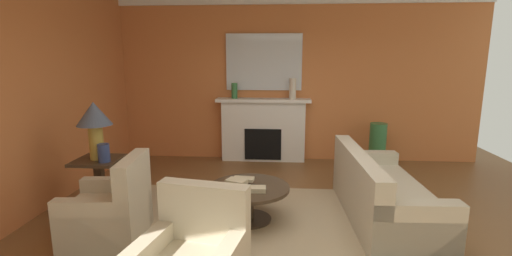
{
  "coord_description": "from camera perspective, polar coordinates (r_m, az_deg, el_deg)",
  "views": [
    {
      "loc": [
        -0.17,
        -4.07,
        2.02
      ],
      "look_at": [
        -0.54,
        1.04,
        1.0
      ],
      "focal_mm": 25.47,
      "sensor_mm": 36.0,
      "label": 1
    }
  ],
  "objects": [
    {
      "name": "crown_moulding",
      "position": [
        7.1,
        5.76,
        19.28
      ],
      "size": [
        7.17,
        0.08,
        0.12
      ],
      "primitive_type": "cube",
      "color": "white"
    },
    {
      "name": "wall_fireplace",
      "position": [
        7.13,
        5.51,
        7.41
      ],
      "size": [
        7.17,
        0.12,
        3.1
      ],
      "primitive_type": "cube",
      "color": "#CC723D",
      "rests_on": "ground_plane"
    },
    {
      "name": "fireplace",
      "position": [
        7.06,
        1.15,
        -0.55
      ],
      "size": [
        1.8,
        0.35,
        1.22
      ],
      "color": "white",
      "rests_on": "ground_plane"
    },
    {
      "name": "book_red_cover",
      "position": [
        4.34,
        0.32,
        -9.58
      ],
      "size": [
        0.19,
        0.16,
        0.05
      ],
      "primitive_type": "cube",
      "rotation": [
        0.0,
        0.0,
        0.05
      ],
      "color": "tan",
      "rests_on": "coffee_table"
    },
    {
      "name": "ground_plane",
      "position": [
        4.55,
        6.04,
        -15.17
      ],
      "size": [
        8.55,
        8.55,
        0.0
      ],
      "primitive_type": "plane",
      "color": "brown"
    },
    {
      "name": "armchair_near_window",
      "position": [
        4.44,
        -21.92,
        -12.29
      ],
      "size": [
        0.86,
        0.86,
        0.95
      ],
      "color": "#C1B293",
      "rests_on": "ground_plane"
    },
    {
      "name": "coffee_table",
      "position": [
        4.55,
        -1.12,
        -10.49
      ],
      "size": [
        1.0,
        1.0,
        0.45
      ],
      "color": "#3D2D1E",
      "rests_on": "ground_plane"
    },
    {
      "name": "vase_on_side_table",
      "position": [
        4.98,
        -22.79,
        -3.64
      ],
      "size": [
        0.15,
        0.15,
        0.23
      ],
      "primitive_type": "cylinder",
      "color": "navy",
      "rests_on": "side_table"
    },
    {
      "name": "sofa",
      "position": [
        4.87,
        19.03,
        -10.1
      ],
      "size": [
        0.98,
        2.13,
        0.85
      ],
      "color": "#BCB299",
      "rests_on": "ground_plane"
    },
    {
      "name": "wall_window",
      "position": [
        5.43,
        -31.87,
        4.58
      ],
      "size": [
        0.12,
        6.55,
        3.1
      ],
      "primitive_type": "cube",
      "color": "#CC723D",
      "rests_on": "ground_plane"
    },
    {
      "name": "vase_mantel_left",
      "position": [
        6.94,
        -3.41,
        5.85
      ],
      "size": [
        0.11,
        0.11,
        0.29
      ],
      "primitive_type": "cylinder",
      "color": "#33703D",
      "rests_on": "fireplace"
    },
    {
      "name": "vase_mantel_right",
      "position": [
        6.88,
        5.77,
        6.16
      ],
      "size": [
        0.13,
        0.13,
        0.39
      ],
      "primitive_type": "cylinder",
      "color": "beige",
      "rests_on": "fireplace"
    },
    {
      "name": "vase_tall_corner",
      "position": [
        7.02,
        18.53,
        -2.6
      ],
      "size": [
        0.3,
        0.3,
        0.82
      ],
      "primitive_type": "cylinder",
      "color": "#33703D",
      "rests_on": "ground_plane"
    },
    {
      "name": "table_lamp",
      "position": [
        5.07,
        -24.05,
        1.25
      ],
      "size": [
        0.44,
        0.44,
        0.75
      ],
      "color": "#B28E38",
      "rests_on": "side_table"
    },
    {
      "name": "mantel_mirror",
      "position": [
        7.03,
        1.25,
        10.31
      ],
      "size": [
        1.44,
        0.04,
        1.07
      ],
      "primitive_type": "cube",
      "color": "silver"
    },
    {
      "name": "area_rug",
      "position": [
        4.68,
        -1.1,
        -14.24
      ],
      "size": [
        3.31,
        2.26,
        0.01
      ],
      "primitive_type": "cube",
      "color": "tan",
      "rests_on": "ground_plane"
    },
    {
      "name": "book_art_folio",
      "position": [
        4.54,
        -1.99,
        -8.03
      ],
      "size": [
        0.27,
        0.17,
        0.03
      ],
      "primitive_type": "cube",
      "rotation": [
        0.0,
        0.0,
        -0.1
      ],
      "color": "tan",
      "rests_on": "coffee_table"
    },
    {
      "name": "side_table",
      "position": [
        5.27,
        -23.33,
        -7.63
      ],
      "size": [
        0.56,
        0.56,
        0.7
      ],
      "color": "#3D2D1E",
      "rests_on": "ground_plane"
    },
    {
      "name": "book_small_novel",
      "position": [
        4.32,
        -3.09,
        -8.45
      ],
      "size": [
        0.27,
        0.24,
        0.06
      ],
      "primitive_type": "cube",
      "rotation": [
        0.0,
        0.0,
        -0.39
      ],
      "color": "tan",
      "rests_on": "coffee_table"
    }
  ]
}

